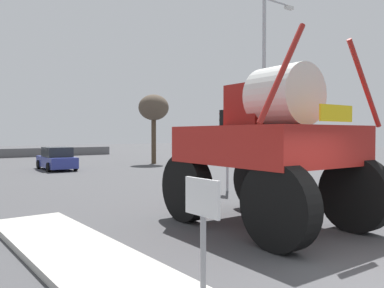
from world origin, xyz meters
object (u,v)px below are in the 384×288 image
Objects in this scene: traffic_signal_near_right at (225,130)px; bare_tree_right at (154,109)px; lane_arrow_sign at (203,225)px; streetlight_near_right at (266,79)px; oversize_sprayer at (268,148)px; sedan_ahead at (57,159)px.

traffic_signal_near_right is 0.63× the size of bare_tree_right.
lane_arrow_sign is 15.49m from streetlight_near_right.
streetlight_near_right is at bearing -45.64° from oversize_sprayer.
sedan_ahead is 8.76m from bare_tree_right.
lane_arrow_sign is at bearing 169.14° from sedan_ahead.
sedan_ahead is at bearing -0.16° from oversize_sprayer.
lane_arrow_sign is 5.82m from oversize_sprayer.
oversize_sprayer reaches higher than traffic_signal_near_right.
sedan_ahead is 0.46× the size of streetlight_near_right.
streetlight_near_right reaches higher than oversize_sprayer.
bare_tree_right is at bearing 82.28° from streetlight_near_right.
sedan_ahead is 14.17m from traffic_signal_near_right.
streetlight_near_right reaches higher than lane_arrow_sign.
lane_arrow_sign is 0.19× the size of streetlight_near_right.
bare_tree_right is (7.93, 0.58, 3.69)m from sedan_ahead.
bare_tree_right is (1.83, 13.51, -0.68)m from streetlight_near_right.
streetlight_near_right is at bearing 39.09° from lane_arrow_sign.
oversize_sprayer is at bearing -137.84° from streetlight_near_right.
traffic_signal_near_right is at bearing 46.58° from lane_arrow_sign.
streetlight_near_right is at bearing -151.66° from sedan_ahead.
oversize_sprayer is at bearing 34.15° from lane_arrow_sign.
traffic_signal_near_right is 0.38× the size of streetlight_near_right.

